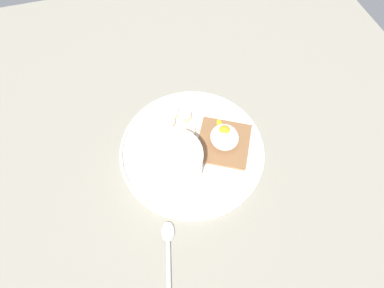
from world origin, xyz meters
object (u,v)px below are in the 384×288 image
object	(u,v)px
banana_slice_right	(169,122)
spoon	(168,247)
banana_slice_left	(185,132)
poached_egg	(224,136)
toast_slice	(223,143)
banana_slice_back	(170,113)
banana_slice_front	(185,116)
oatmeal_bowl	(172,163)

from	to	relation	value
banana_slice_right	spoon	bearing A→B (deg)	165.95
banana_slice_left	banana_slice_right	distance (cm)	4.36
banana_slice_right	poached_egg	bearing A→B (deg)	-128.67
toast_slice	banana_slice_back	distance (cm)	13.64
toast_slice	poached_egg	size ratio (longest dim) A/B	1.66
poached_egg	banana_slice_front	xyz separation A→B (cm)	(8.53, 5.97, -2.22)
toast_slice	banana_slice_back	world-z (taller)	same
banana_slice_right	spoon	distance (cm)	25.63
oatmeal_bowl	toast_slice	distance (cm)	12.28
oatmeal_bowl	toast_slice	bearing A→B (deg)	-75.67
banana_slice_front	banana_slice_back	bearing A→B (deg)	58.42
poached_egg	banana_slice_back	bearing A→B (deg)	40.58
oatmeal_bowl	banana_slice_front	xyz separation A→B (cm)	(11.67, -5.62, -2.81)
oatmeal_bowl	banana_slice_back	distance (cm)	14.01
spoon	poached_egg	bearing A→B (deg)	-43.11
banana_slice_front	toast_slice	bearing A→B (deg)	-145.70
banana_slice_front	banana_slice_back	size ratio (longest dim) A/B	1.15
spoon	banana_slice_front	bearing A→B (deg)	-21.33
banana_slice_right	banana_slice_back	bearing A→B (deg)	-21.07
oatmeal_bowl	toast_slice	world-z (taller)	oatmeal_bowl
banana_slice_front	spoon	world-z (taller)	banana_slice_front
banana_slice_back	spoon	size ratio (longest dim) A/B	0.31
poached_egg	banana_slice_left	distance (cm)	8.57
toast_slice	spoon	bearing A→B (deg)	136.61
banana_slice_right	spoon	world-z (taller)	banana_slice_right
poached_egg	banana_slice_left	world-z (taller)	poached_egg
banana_slice_left	spoon	distance (cm)	23.27
banana_slice_right	oatmeal_bowl	bearing A→B (deg)	170.38
banana_slice_front	spoon	distance (cm)	27.48
poached_egg	banana_slice_left	size ratio (longest dim) A/B	1.71
banana_slice_back	spoon	world-z (taller)	banana_slice_back
banana_slice_front	banana_slice_right	distance (cm)	3.84
banana_slice_left	oatmeal_bowl	bearing A→B (deg)	148.65
toast_slice	banana_slice_right	xyz separation A→B (cm)	(7.98, 9.71, 0.06)
banana_slice_right	spoon	size ratio (longest dim) A/B	0.30
oatmeal_bowl	banana_slice_back	xyz separation A→B (cm)	(13.40, -2.81, -2.94)
banana_slice_left	spoon	xyz separation A→B (cm)	(-21.44, 8.96, -1.33)
toast_slice	poached_egg	world-z (taller)	poached_egg
toast_slice	banana_slice_front	xyz separation A→B (cm)	(8.72, 5.95, 0.08)
banana_slice_left	banana_slice_back	size ratio (longest dim) A/B	1.31
toast_slice	banana_slice_left	distance (cm)	8.35
oatmeal_bowl	banana_slice_left	size ratio (longest dim) A/B	2.38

